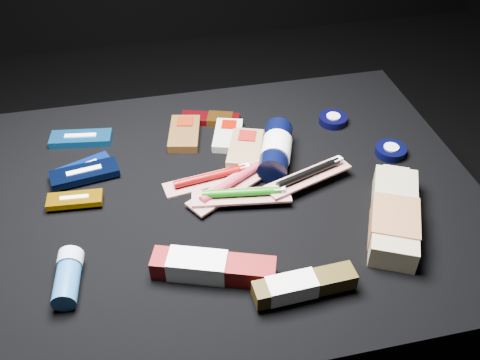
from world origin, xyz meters
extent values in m
plane|color=black|center=(0.00, 0.00, 0.00)|extent=(3.00, 3.00, 0.00)
cube|color=black|center=(0.00, 0.00, 0.20)|extent=(0.98, 0.78, 0.40)
cube|color=#135EA5|center=(-0.30, 0.24, 0.41)|extent=(0.14, 0.07, 0.02)
cube|color=white|center=(-0.30, 0.24, 0.41)|extent=(0.07, 0.02, 0.02)
cube|color=#0B2EA5|center=(-0.29, 0.13, 0.41)|extent=(0.12, 0.08, 0.01)
cube|color=beige|center=(-0.29, 0.13, 0.41)|extent=(0.06, 0.03, 0.02)
cube|color=black|center=(-0.29, 0.11, 0.41)|extent=(0.14, 0.07, 0.02)
cube|color=white|center=(-0.29, 0.11, 0.41)|extent=(0.07, 0.02, 0.02)
cube|color=#B37706|center=(-0.31, 0.03, 0.41)|extent=(0.11, 0.05, 0.01)
cube|color=white|center=(-0.31, 0.03, 0.41)|extent=(0.05, 0.01, 0.01)
cube|color=#523215|center=(-0.07, 0.20, 0.41)|extent=(0.09, 0.13, 0.02)
cube|color=maroon|center=(-0.06, 0.23, 0.41)|extent=(0.04, 0.04, 0.02)
cube|color=#ABABA3|center=(0.02, 0.18, 0.41)|extent=(0.09, 0.12, 0.02)
cube|color=#760900|center=(0.03, 0.20, 0.41)|extent=(0.04, 0.04, 0.02)
cube|color=olive|center=(0.05, 0.12, 0.41)|extent=(0.11, 0.14, 0.02)
cube|color=maroon|center=(0.06, 0.15, 0.41)|extent=(0.05, 0.05, 0.02)
cube|color=maroon|center=(0.00, 0.25, 0.41)|extent=(0.14, 0.08, 0.01)
cube|color=#A5601B|center=(0.02, 0.24, 0.41)|extent=(0.07, 0.06, 0.02)
cylinder|color=black|center=(0.11, 0.08, 0.43)|extent=(0.11, 0.16, 0.06)
cylinder|color=white|center=(0.11, 0.07, 0.43)|extent=(0.08, 0.08, 0.06)
cylinder|color=black|center=(0.14, 0.16, 0.43)|extent=(0.03, 0.03, 0.02)
cube|color=black|center=(0.14, 0.18, 0.42)|extent=(0.02, 0.03, 0.01)
cylinder|color=black|center=(0.27, 0.19, 0.41)|extent=(0.06, 0.06, 0.02)
cylinder|color=silver|center=(0.27, 0.19, 0.41)|extent=(0.03, 0.03, 0.02)
cylinder|color=black|center=(0.36, 0.05, 0.41)|extent=(0.07, 0.07, 0.02)
cylinder|color=silver|center=(0.36, 0.05, 0.41)|extent=(0.03, 0.03, 0.02)
cube|color=tan|center=(0.27, -0.15, 0.42)|extent=(0.17, 0.24, 0.05)
cube|color=#98613A|center=(0.26, -0.17, 0.42)|extent=(0.12, 0.13, 0.05)
cube|color=tan|center=(0.32, -0.05, 0.42)|extent=(0.06, 0.04, 0.03)
cylinder|color=#235C98|center=(-0.32, -0.18, 0.42)|extent=(0.05, 0.08, 0.04)
cylinder|color=#AAC2CD|center=(-0.31, -0.13, 0.42)|extent=(0.05, 0.03, 0.04)
cube|color=beige|center=(-0.04, 0.04, 0.40)|extent=(0.20, 0.07, 0.01)
cylinder|color=#7A0507|center=(-0.04, 0.04, 0.41)|extent=(0.15, 0.04, 0.02)
cube|color=silver|center=(0.03, 0.05, 0.41)|extent=(0.02, 0.02, 0.01)
cube|color=#B2AAA7|center=(0.00, 0.01, 0.41)|extent=(0.21, 0.15, 0.01)
cylinder|color=#A8263A|center=(0.00, 0.01, 0.42)|extent=(0.15, 0.10, 0.02)
cube|color=beige|center=(0.07, 0.05, 0.42)|extent=(0.03, 0.02, 0.01)
cube|color=beige|center=(0.01, -0.03, 0.42)|extent=(0.20, 0.07, 0.01)
cylinder|color=#0D6309|center=(0.01, -0.03, 0.43)|extent=(0.15, 0.04, 0.02)
cube|color=silver|center=(0.08, -0.04, 0.43)|extent=(0.02, 0.02, 0.01)
cube|color=silver|center=(0.15, -0.01, 0.42)|extent=(0.19, 0.10, 0.01)
cylinder|color=black|center=(0.15, -0.01, 0.43)|extent=(0.14, 0.06, 0.01)
cube|color=silver|center=(0.22, 0.01, 0.44)|extent=(0.02, 0.02, 0.01)
cube|color=maroon|center=(-0.08, -0.20, 0.42)|extent=(0.21, 0.11, 0.04)
cube|color=white|center=(-0.10, -0.19, 0.42)|extent=(0.11, 0.08, 0.04)
cube|color=#392C0C|center=(0.06, -0.27, 0.42)|extent=(0.17, 0.05, 0.03)
cube|color=silver|center=(0.04, -0.27, 0.42)|extent=(0.08, 0.04, 0.03)
camera|label=1|loc=(-0.16, -0.77, 1.11)|focal=40.00mm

